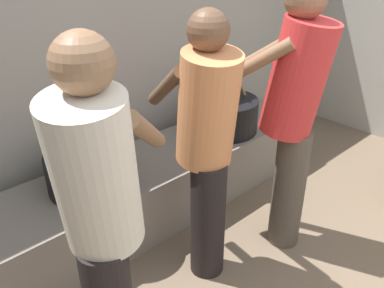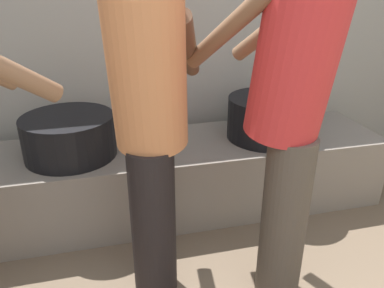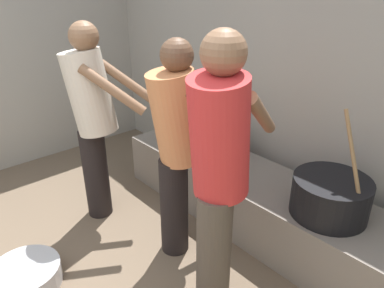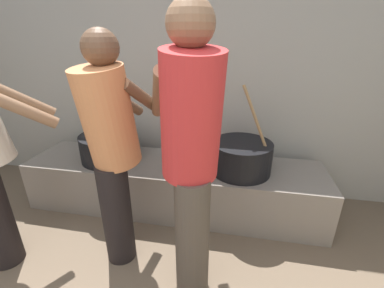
{
  "view_description": "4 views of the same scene",
  "coord_description": "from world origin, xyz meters",
  "views": [
    {
      "loc": [
        -1.51,
        0.2,
        1.85
      ],
      "look_at": [
        -0.08,
        1.75,
        0.73
      ],
      "focal_mm": 38.48,
      "sensor_mm": 36.0,
      "label": 1
    },
    {
      "loc": [
        -0.34,
        0.11,
        1.39
      ],
      "look_at": [
        0.01,
        1.54,
        0.72
      ],
      "focal_mm": 35.63,
      "sensor_mm": 36.0,
      "label": 2
    },
    {
      "loc": [
        1.48,
        0.2,
        1.84
      ],
      "look_at": [
        -0.16,
        1.67,
        0.81
      ],
      "focal_mm": 33.44,
      "sensor_mm": 36.0,
      "label": 3
    },
    {
      "loc": [
        0.6,
        0.2,
        1.48
      ],
      "look_at": [
        0.31,
        1.68,
        0.85
      ],
      "focal_mm": 24.1,
      "sensor_mm": 36.0,
      "label": 4
    }
  ],
  "objects": [
    {
      "name": "cooking_pot_main",
      "position": [
        0.64,
        2.14,
        0.57
      ],
      "size": [
        0.49,
        0.49,
        0.71
      ],
      "color": "black",
      "rests_on": "hearth_ledge"
    },
    {
      "name": "cook_in_orange_shirt",
      "position": [
        -0.16,
        1.54,
        0.87
      ],
      "size": [
        0.51,
        0.71,
        1.53
      ],
      "color": "black",
      "rests_on": "ground_plane"
    },
    {
      "name": "block_enclosure_rear",
      "position": [
        0.0,
        2.69,
        1.01
      ],
      "size": [
        5.04,
        0.2,
        2.02
      ],
      "primitive_type": "cube",
      "color": "#9E998E",
      "rests_on": "ground_plane"
    },
    {
      "name": "hearth_ledge",
      "position": [
        0.05,
        2.17,
        0.22
      ],
      "size": [
        2.61,
        0.6,
        0.44
      ],
      "primitive_type": "cube",
      "color": "slate",
      "rests_on": "ground_plane"
    },
    {
      "name": "cooking_pot_secondary",
      "position": [
        -0.54,
        2.16,
        0.56
      ],
      "size": [
        0.5,
        0.5,
        0.23
      ],
      "color": "black",
      "rests_on": "hearth_ledge"
    },
    {
      "name": "cook_in_red_shirt",
      "position": [
        0.37,
        1.38,
        0.94
      ],
      "size": [
        0.55,
        0.75,
        1.64
      ],
      "color": "#4C4238",
      "rests_on": "ground_plane"
    }
  ]
}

